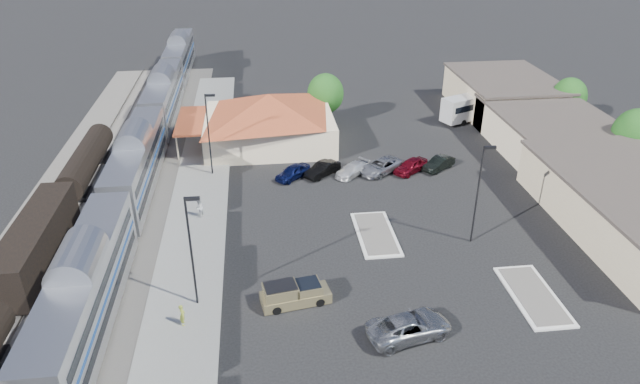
{
  "coord_description": "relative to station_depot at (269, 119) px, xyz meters",
  "views": [
    {
      "loc": [
        -5.92,
        -40.13,
        26.9
      ],
      "look_at": [
        -0.59,
        5.38,
        2.8
      ],
      "focal_mm": 32.0,
      "sensor_mm": 36.0,
      "label": 1
    }
  ],
  "objects": [
    {
      "name": "buildings_east",
      "position": [
        32.56,
        -9.72,
        -0.86
      ],
      "size": [
        14.4,
        51.4,
        4.8
      ],
      "color": "#C6B28C",
      "rests_on": "ground"
    },
    {
      "name": "person_b",
      "position": [
        -7.15,
        -17.2,
        -2.02
      ],
      "size": [
        1.0,
        1.1,
        1.85
      ],
      "primitive_type": "imported",
      "rotation": [
        0.0,
        0.0,
        -1.97
      ],
      "color": "silver",
      "rests_on": "platform"
    },
    {
      "name": "parked_car_f",
      "position": [
        18.09,
        -9.53,
        -2.44
      ],
      "size": [
        4.23,
        3.66,
        1.38
      ],
      "primitive_type": "imported",
      "rotation": [
        0.0,
        0.0,
        -0.93
      ],
      "color": "black",
      "rests_on": "ground"
    },
    {
      "name": "platform",
      "position": [
        -7.44,
        -18.0,
        -3.04
      ],
      "size": [
        5.5,
        92.0,
        0.18
      ],
      "primitive_type": "cube",
      "color": "gray",
      "rests_on": "ground"
    },
    {
      "name": "parked_car_b",
      "position": [
        5.29,
        -9.53,
        -2.41
      ],
      "size": [
        4.31,
        4.0,
        1.44
      ],
      "primitive_type": "imported",
      "rotation": [
        0.0,
        0.0,
        -0.86
      ],
      "color": "black",
      "rests_on": "ground"
    },
    {
      "name": "coach_bus",
      "position": [
        27.78,
        5.27,
        -1.13
      ],
      "size": [
        10.85,
        6.61,
        3.48
      ],
      "rotation": [
        0.0,
        0.0,
        2.0
      ],
      "color": "white",
      "rests_on": "ground"
    },
    {
      "name": "lamp_plat_s",
      "position": [
        -6.34,
        -30.0,
        2.21
      ],
      "size": [
        1.08,
        0.25,
        9.0
      ],
      "color": "black",
      "rests_on": "ground"
    },
    {
      "name": "freight_cars",
      "position": [
        -19.44,
        -23.25,
        -1.21
      ],
      "size": [
        2.8,
        46.0,
        4.0
      ],
      "color": "black",
      "rests_on": "ground"
    },
    {
      "name": "tree_depot",
      "position": [
        7.56,
        6.0,
        0.89
      ],
      "size": [
        4.71,
        4.71,
        6.63
      ],
      "color": "#382314",
      "rests_on": "ground"
    },
    {
      "name": "parked_car_c",
      "position": [
        8.49,
        -9.83,
        -2.49
      ],
      "size": [
        4.5,
        4.27,
        1.28
      ],
      "primitive_type": "imported",
      "rotation": [
        0.0,
        0.0,
        -0.85
      ],
      "color": "white",
      "rests_on": "ground"
    },
    {
      "name": "railbed",
      "position": [
        -16.44,
        -16.0,
        -3.07
      ],
      "size": [
        16.0,
        100.0,
        0.12
      ],
      "primitive_type": "cube",
      "color": "#4C4944",
      "rests_on": "ground"
    },
    {
      "name": "pickup_truck",
      "position": [
        0.76,
        -30.65,
        -2.3
      ],
      "size": [
        5.31,
        2.67,
        1.75
      ],
      "rotation": [
        0.0,
        0.0,
        1.74
      ],
      "color": "tan",
      "rests_on": "ground"
    },
    {
      "name": "traffic_island_south",
      "position": [
        8.56,
        -22.0,
        -3.03
      ],
      "size": [
        3.3,
        7.5,
        0.21
      ],
      "color": "silver",
      "rests_on": "ground"
    },
    {
      "name": "lamp_plat_n",
      "position": [
        -6.34,
        -8.0,
        2.21
      ],
      "size": [
        1.08,
        0.25,
        9.0
      ],
      "color": "black",
      "rests_on": "ground"
    },
    {
      "name": "person_a",
      "position": [
        -7.24,
        -32.28,
        -2.12
      ],
      "size": [
        0.45,
        0.64,
        1.65
      ],
      "primitive_type": "imported",
      "rotation": [
        0.0,
        0.0,
        1.67
      ],
      "color": "#AEBC3A",
      "rests_on": "platform"
    },
    {
      "name": "tree_east_b",
      "position": [
        38.56,
        -12.0,
        1.09
      ],
      "size": [
        4.94,
        4.94,
        6.96
      ],
      "color": "#382314",
      "rests_on": "ground"
    },
    {
      "name": "ground",
      "position": [
        4.56,
        -24.0,
        -3.13
      ],
      "size": [
        280.0,
        280.0,
        0.0
      ],
      "primitive_type": "plane",
      "color": "black",
      "rests_on": "ground"
    },
    {
      "name": "parked_car_e",
      "position": [
        14.89,
        -9.83,
        -2.38
      ],
      "size": [
        4.57,
        4.08,
        1.5
      ],
      "primitive_type": "imported",
      "rotation": [
        0.0,
        0.0,
        -0.92
      ],
      "color": "maroon",
      "rests_on": "ground"
    },
    {
      "name": "passenger_train",
      "position": [
        -13.44,
        -10.9,
        -0.26
      ],
      "size": [
        3.0,
        104.0,
        5.55
      ],
      "color": "silver",
      "rests_on": "ground"
    },
    {
      "name": "traffic_island_north",
      "position": [
        18.56,
        -32.0,
        -3.03
      ],
      "size": [
        3.3,
        7.5,
        0.21
      ],
      "color": "silver",
      "rests_on": "ground"
    },
    {
      "name": "parked_car_a",
      "position": [
        2.09,
        -9.83,
        -2.41
      ],
      "size": [
        4.28,
        4.12,
        1.44
      ],
      "primitive_type": "imported",
      "rotation": [
        0.0,
        0.0,
        -0.83
      ],
      "color": "#0E1546",
      "rests_on": "ground"
    },
    {
      "name": "parked_car_d",
      "position": [
        11.69,
        -9.53,
        -2.4
      ],
      "size": [
        5.65,
        5.09,
        1.46
      ],
      "primitive_type": "imported",
      "rotation": [
        0.0,
        0.0,
        -0.93
      ],
      "color": "gray",
      "rests_on": "ground"
    },
    {
      "name": "lamp_lot",
      "position": [
        16.66,
        -24.0,
        2.21
      ],
      "size": [
        1.08,
        0.25,
        9.0
      ],
      "color": "black",
      "rests_on": "ground"
    },
    {
      "name": "station_depot",
      "position": [
        0.0,
        0.0,
        0.0
      ],
      "size": [
        18.35,
        12.24,
        6.2
      ],
      "color": "beige",
      "rests_on": "ground"
    },
    {
      "name": "suv",
      "position": [
        8.16,
        -35.08,
        -2.31
      ],
      "size": [
        6.41,
        4.05,
        1.65
      ],
      "primitive_type": "imported",
      "rotation": [
        0.0,
        0.0,
        1.81
      ],
      "color": "#96999E",
      "rests_on": "ground"
    },
    {
      "name": "tree_east_c",
      "position": [
        38.56,
        2.0,
        0.63
      ],
      "size": [
        4.41,
        4.41,
        6.21
      ],
      "color": "#382314",
      "rests_on": "ground"
    }
  ]
}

